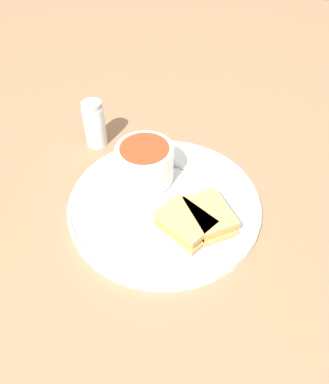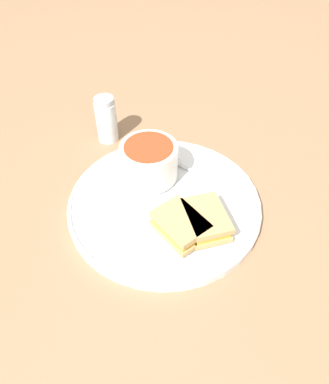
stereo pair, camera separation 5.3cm
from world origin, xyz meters
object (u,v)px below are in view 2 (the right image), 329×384
soup_bowl (149,161)px  sandwich_half_near (180,225)px  sandwich_half_far (206,220)px  salt_shaker (106,120)px  spoon (177,163)px

soup_bowl → sandwich_half_near: 0.15m
sandwich_half_near → sandwich_half_far: (0.04, -0.02, 0.00)m
salt_shaker → sandwich_half_near: bearing=-105.1°
sandwich_half_near → sandwich_half_far: size_ratio=0.87×
soup_bowl → sandwich_half_far: 0.16m
sandwich_half_near → soup_bowl: bearing=68.4°
soup_bowl → spoon: bearing=-12.5°
sandwich_half_far → sandwich_half_near: bearing=151.3°
spoon → salt_shaker: (-0.03, 0.18, 0.03)m
spoon → sandwich_half_far: 0.16m
spoon → salt_shaker: bearing=1.6°
sandwich_half_far → salt_shaker: size_ratio=1.05×
sandwich_half_far → soup_bowl: bearing=84.4°
soup_bowl → salt_shaker: salt_shaker is taller
sandwich_half_near → salt_shaker: 0.31m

